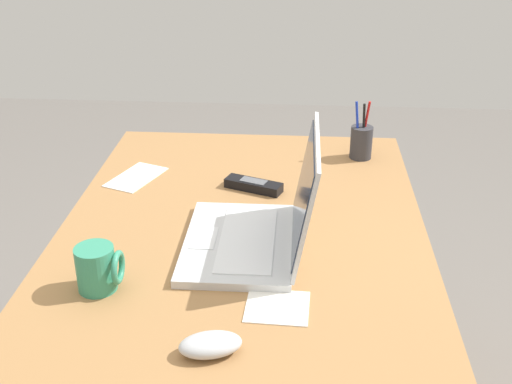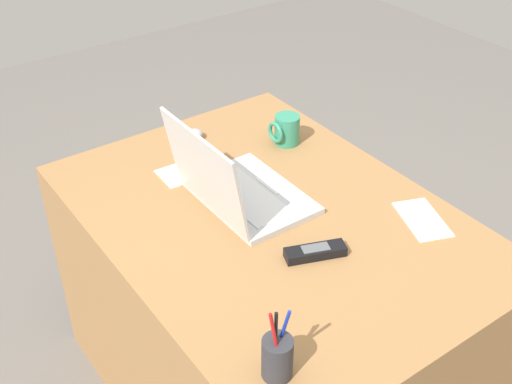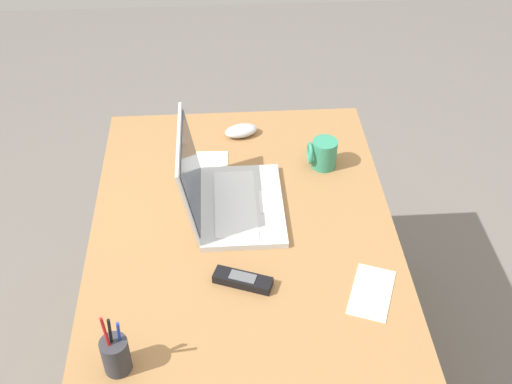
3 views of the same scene
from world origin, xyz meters
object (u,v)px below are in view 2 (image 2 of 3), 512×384
(pen_holder, at_px, (277,357))
(coffee_mug_white, at_px, (286,130))
(laptop, at_px, (236,188))
(cordless_phone, at_px, (315,252))
(computer_mouse, at_px, (188,137))

(pen_holder, bearing_deg, coffee_mug_white, -38.76)
(pen_holder, bearing_deg, laptop, -26.21)
(laptop, height_order, cordless_phone, laptop)
(cordless_phone, bearing_deg, computer_mouse, -2.33)
(coffee_mug_white, bearing_deg, pen_holder, 141.24)
(computer_mouse, xyz_separation_m, cordless_phone, (-0.64, 0.03, -0.01))
(cordless_phone, bearing_deg, pen_holder, 128.54)
(computer_mouse, xyz_separation_m, coffee_mug_white, (-0.18, -0.24, 0.03))
(laptop, relative_size, computer_mouse, 3.15)
(coffee_mug_white, height_order, cordless_phone, coffee_mug_white)
(coffee_mug_white, bearing_deg, computer_mouse, 53.99)
(coffee_mug_white, distance_m, cordless_phone, 0.54)
(laptop, xyz_separation_m, cordless_phone, (-0.29, -0.03, -0.04))
(laptop, bearing_deg, computer_mouse, -9.79)
(cordless_phone, bearing_deg, coffee_mug_white, -30.04)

